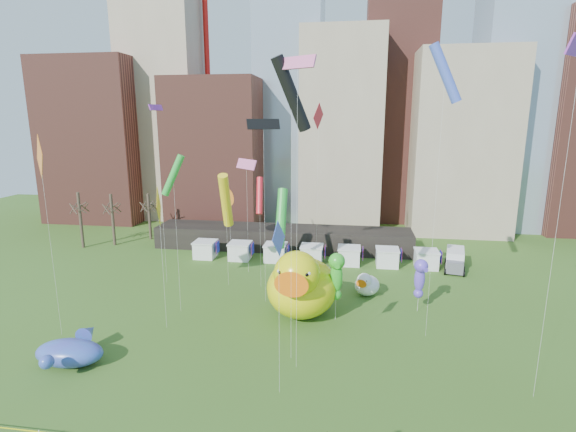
% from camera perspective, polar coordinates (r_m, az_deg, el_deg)
% --- Properties ---
extents(skyline, '(101.00, 23.00, 68.00)m').
position_cam_1_polar(skyline, '(81.14, 5.91, 14.24)').
color(skyline, brown).
rests_on(skyline, ground).
extents(pavilion, '(38.00, 6.00, 3.20)m').
position_cam_1_polar(pavilion, '(65.11, -0.75, -2.91)').
color(pavilion, black).
rests_on(pavilion, ground).
extents(vendor_tents, '(33.24, 2.80, 2.40)m').
position_cam_1_polar(vendor_tents, '(58.94, 3.17, -5.10)').
color(vendor_tents, white).
rests_on(vendor_tents, ground).
extents(bare_trees, '(8.44, 6.44, 8.50)m').
position_cam_1_polar(bare_trees, '(72.03, -21.97, -0.35)').
color(bare_trees, '#382B21').
rests_on(bare_trees, ground).
extents(big_duck, '(7.59, 9.77, 7.31)m').
position_cam_1_polar(big_duck, '(42.47, 1.74, -9.01)').
color(big_duck, yellow).
rests_on(big_duck, ground).
extents(small_duck, '(3.60, 3.99, 2.79)m').
position_cam_1_polar(small_duck, '(48.93, 10.30, -8.84)').
color(small_duck, white).
rests_on(small_duck, ground).
extents(seahorse_green, '(1.69, 2.06, 6.76)m').
position_cam_1_polar(seahorse_green, '(41.59, 6.40, -7.42)').
color(seahorse_green, silver).
rests_on(seahorse_green, ground).
extents(seahorse_purple, '(1.71, 1.95, 5.56)m').
position_cam_1_polar(seahorse_purple, '(45.27, 16.98, -7.49)').
color(seahorse_purple, silver).
rests_on(seahorse_purple, ground).
extents(whale_inflatable, '(5.56, 6.98, 2.39)m').
position_cam_1_polar(whale_inflatable, '(39.76, -26.69, -15.59)').
color(whale_inflatable, '#423AA0').
rests_on(whale_inflatable, ground).
extents(box_truck, '(3.34, 6.15, 2.48)m').
position_cam_1_polar(box_truck, '(60.46, 21.13, -5.33)').
color(box_truck, silver).
rests_on(box_truck, ground).
extents(kite_0, '(0.97, 2.94, 20.93)m').
position_cam_1_polar(kite_0, '(52.07, 4.02, 12.63)').
color(kite_0, silver).
rests_on(kite_0, ground).
extents(kite_1, '(3.19, 3.14, 14.32)m').
position_cam_1_polar(kite_1, '(52.82, -5.51, 6.76)').
color(kite_1, silver).
rests_on(kite_1, ground).
extents(kite_2, '(3.08, 2.54, 23.40)m').
position_cam_1_polar(kite_2, '(31.88, 0.45, 15.73)').
color(kite_2, silver).
rests_on(kite_2, ground).
extents(kite_3, '(1.12, 3.75, 11.73)m').
position_cam_1_polar(kite_3, '(46.84, -0.91, -0.29)').
color(kite_3, silver).
rests_on(kite_3, ground).
extents(kite_4, '(1.53, 3.93, 13.33)m').
position_cam_1_polar(kite_4, '(49.17, -8.19, 2.00)').
color(kite_4, silver).
rests_on(kite_4, ground).
extents(kite_5, '(0.45, 2.51, 12.63)m').
position_cam_1_polar(kite_5, '(28.43, -1.23, -3.31)').
color(kite_5, silver).
rests_on(kite_5, ground).
extents(kite_6, '(2.58, 2.64, 17.83)m').
position_cam_1_polar(kite_6, '(41.33, -29.87, 6.56)').
color(kite_6, silver).
rests_on(kite_6, ground).
extents(kite_7, '(0.83, 2.09, 20.60)m').
position_cam_1_polar(kite_7, '(50.84, -17.00, 13.15)').
color(kite_7, silver).
rests_on(kite_7, ground).
extents(kite_8, '(1.03, 2.47, 12.80)m').
position_cam_1_polar(kite_8, '(47.99, -3.76, 2.68)').
color(kite_8, silver).
rests_on(kite_8, ground).
extents(kite_9, '(2.66, 1.72, 23.15)m').
position_cam_1_polar(kite_9, '(30.71, 1.26, 19.16)').
color(kite_9, silver).
rests_on(kite_9, ground).
extents(kite_10, '(3.13, 2.04, 19.06)m').
position_cam_1_polar(kite_10, '(43.25, -3.26, 11.85)').
color(kite_10, silver).
rests_on(kite_10, ground).
extents(kite_11, '(2.46, 1.37, 15.84)m').
position_cam_1_polar(kite_11, '(42.60, -14.89, 5.20)').
color(kite_11, silver).
rests_on(kite_11, ground).
extents(kite_12, '(1.29, 3.50, 13.37)m').
position_cam_1_polar(kite_12, '(39.59, -16.64, 1.06)').
color(kite_12, silver).
rests_on(kite_12, ground).
extents(kite_13, '(2.83, 0.96, 24.92)m').
position_cam_1_polar(kite_13, '(37.85, 20.00, 17.23)').
color(kite_13, silver).
rests_on(kite_13, ground).
extents(kite_14, '(1.70, 1.97, 10.29)m').
position_cam_1_polar(kite_14, '(56.89, -7.74, 2.48)').
color(kite_14, silver).
rests_on(kite_14, ground).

